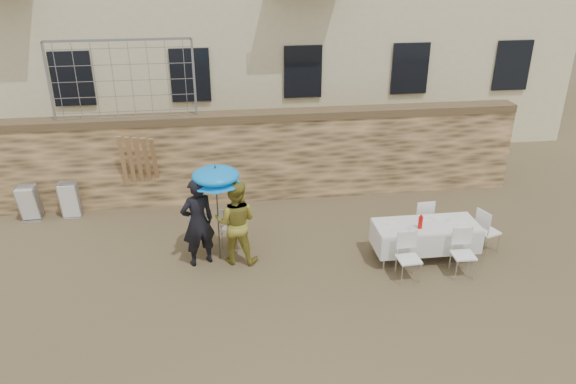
{
  "coord_description": "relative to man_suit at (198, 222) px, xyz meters",
  "views": [
    {
      "loc": [
        -0.96,
        -7.94,
        6.14
      ],
      "look_at": [
        0.4,
        2.2,
        1.4
      ],
      "focal_mm": 35.0,
      "sensor_mm": 36.0,
      "label": 1
    }
  ],
  "objects": [
    {
      "name": "couple_chair_right",
      "position": [
        0.7,
        0.55,
        -0.46
      ],
      "size": [
        0.65,
        0.65,
        0.96
      ],
      "primitive_type": null,
      "rotation": [
        0.0,
        0.0,
        2.63
      ],
      "color": "white",
      "rests_on": "ground"
    },
    {
      "name": "table_chair_front_left",
      "position": [
        3.99,
        -1.14,
        -0.46
      ],
      "size": [
        0.5,
        0.5,
        0.96
      ],
      "primitive_type": null,
      "rotation": [
        0.0,
        0.0,
        0.04
      ],
      "color": "white",
      "rests_on": "ground"
    },
    {
      "name": "wood_planks",
      "position": [
        -1.43,
        2.65,
        0.06
      ],
      "size": [
        0.7,
        0.2,
        2.0
      ],
      "primitive_type": null,
      "color": "#A37749",
      "rests_on": "ground"
    },
    {
      "name": "soda_bottle",
      "position": [
        4.39,
        -0.54,
        -0.03
      ],
      "size": [
        0.09,
        0.09,
        0.26
      ],
      "primitive_type": "cylinder",
      "color": "red",
      "rests_on": "banquet_table"
    },
    {
      "name": "stone_wall",
      "position": [
        1.42,
        2.98,
        0.16
      ],
      "size": [
        13.0,
        0.5,
        2.2
      ],
      "primitive_type": "cube",
      "color": "#937349",
      "rests_on": "ground"
    },
    {
      "name": "man_suit",
      "position": [
        0.0,
        0.0,
        0.0
      ],
      "size": [
        0.8,
        0.68,
        1.88
      ],
      "primitive_type": "imported",
      "rotation": [
        0.0,
        0.0,
        3.54
      ],
      "color": "black",
      "rests_on": "ground"
    },
    {
      "name": "woman_dress",
      "position": [
        0.75,
        0.0,
        -0.06
      ],
      "size": [
        1.0,
        0.86,
        1.77
      ],
      "primitive_type": "imported",
      "rotation": [
        0.0,
        0.0,
        2.89
      ],
      "color": "gold",
      "rests_on": "ground"
    },
    {
      "name": "table_chair_back",
      "position": [
        4.79,
        0.41,
        -0.46
      ],
      "size": [
        0.5,
        0.5,
        0.96
      ],
      "primitive_type": null,
      "rotation": [
        0.0,
        0.0,
        3.19
      ],
      "color": "white",
      "rests_on": "ground"
    },
    {
      "name": "ground",
      "position": [
        1.42,
        -2.02,
        -0.94
      ],
      "size": [
        80.0,
        80.0,
        0.0
      ],
      "primitive_type": "plane",
      "color": "brown",
      "rests_on": "ground"
    },
    {
      "name": "chair_stack_left",
      "position": [
        -3.93,
        2.58,
        -0.48
      ],
      "size": [
        0.46,
        0.47,
        0.92
      ],
      "primitive_type": null,
      "color": "white",
      "rests_on": "ground"
    },
    {
      "name": "chair_stack_right",
      "position": [
        -3.03,
        2.58,
        -0.48
      ],
      "size": [
        0.46,
        0.4,
        0.92
      ],
      "primitive_type": null,
      "color": "white",
      "rests_on": "ground"
    },
    {
      "name": "banquet_table",
      "position": [
        4.59,
        -0.39,
        -0.21
      ],
      "size": [
        2.1,
        0.85,
        0.78
      ],
      "color": "silver",
      "rests_on": "ground"
    },
    {
      "name": "table_chair_side",
      "position": [
        5.99,
        -0.29,
        -0.46
      ],
      "size": [
        0.61,
        0.61,
        0.96
      ],
      "primitive_type": null,
      "rotation": [
        0.0,
        0.0,
        1.89
      ],
      "color": "white",
      "rests_on": "ground"
    },
    {
      "name": "table_chair_front_right",
      "position": [
        5.09,
        -1.14,
        -0.46
      ],
      "size": [
        0.5,
        0.5,
        0.96
      ],
      "primitive_type": null,
      "rotation": [
        0.0,
        0.0,
        -0.04
      ],
      "color": "white",
      "rests_on": "ground"
    },
    {
      "name": "chain_link_fence",
      "position": [
        -1.58,
        2.98,
        2.16
      ],
      "size": [
        3.2,
        0.06,
        1.8
      ],
      "primitive_type": null,
      "color": "gray",
      "rests_on": "stone_wall"
    },
    {
      "name": "umbrella",
      "position": [
        0.4,
        0.1,
        0.87
      ],
      "size": [
        0.97,
        0.97,
        1.93
      ],
      "color": "#3F3F44",
      "rests_on": "ground"
    },
    {
      "name": "couple_chair_left",
      "position": [
        0.0,
        0.55,
        -0.46
      ],
      "size": [
        0.51,
        0.51,
        0.96
      ],
      "primitive_type": null,
      "rotation": [
        0.0,
        0.0,
        3.07
      ],
      "color": "white",
      "rests_on": "ground"
    }
  ]
}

